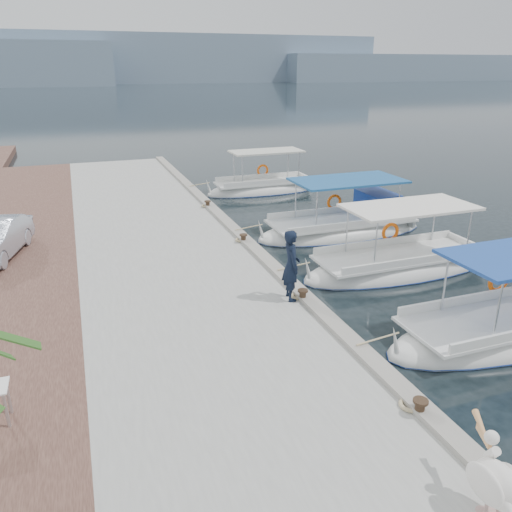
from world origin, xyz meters
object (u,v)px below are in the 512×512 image
Objects in this scene: fishing_caique_e at (263,190)px; pelican at (497,481)px; fishing_caique_c at (399,267)px; fishing_caique_d at (343,229)px; fisherman at (291,265)px.

fishing_caique_e reaches higher than pelican.
fishing_caique_c is at bearing -88.44° from fishing_caique_e.
pelican is at bearing -118.13° from fishing_caique_c.
fishing_caique_c is 11.96m from fishing_caique_e.
fishing_caique_d is 7.75m from fisherman.
fishing_caique_c is 3.60× the size of fisherman.
fishing_caique_e is 4.46× the size of pelican.
pelican is 7.37m from fisherman.
fishing_caique_e is at bearing 77.89° from pelican.
fishing_caique_c is at bearing -62.56° from fisherman.
fishing_caique_e is at bearing 91.56° from fishing_caique_c.
fisherman is at bearing 89.01° from pelican.
fishing_caique_c reaches higher than pelican.
pelican is (-4.82, -9.02, 0.95)m from fishing_caique_c.
pelican is 0.73× the size of fisherman.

